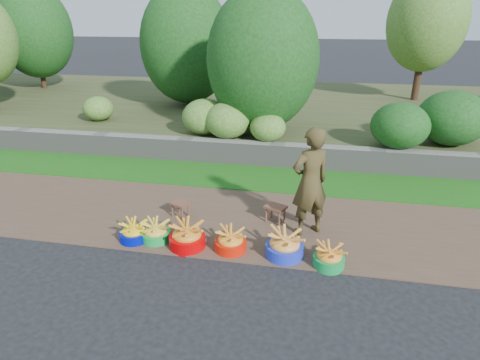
% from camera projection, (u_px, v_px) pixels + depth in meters
% --- Properties ---
extents(ground_plane, '(120.00, 120.00, 0.00)m').
position_uv_depth(ground_plane, '(247.00, 264.00, 5.74)').
color(ground_plane, black).
rests_on(ground_plane, ground).
extents(dirt_shoulder, '(80.00, 2.50, 0.02)m').
position_uv_depth(dirt_shoulder, '(260.00, 222.00, 6.87)').
color(dirt_shoulder, brown).
rests_on(dirt_shoulder, ground).
extents(grass_verge, '(80.00, 1.50, 0.04)m').
position_uv_depth(grass_verge, '(273.00, 179.00, 8.69)').
color(grass_verge, '#1C5D14').
rests_on(grass_verge, ground).
extents(retaining_wall, '(80.00, 0.35, 0.55)m').
position_uv_depth(retaining_wall, '(277.00, 155.00, 9.36)').
color(retaining_wall, slate).
rests_on(retaining_wall, ground).
extents(earth_bank, '(80.00, 10.00, 0.50)m').
position_uv_depth(earth_bank, '(292.00, 111.00, 13.82)').
color(earth_bank, '#3F4624').
rests_on(earth_bank, ground).
extents(vegetation, '(36.73, 8.06, 4.22)m').
position_uv_depth(vegetation, '(287.00, 42.00, 11.85)').
color(vegetation, '#311E13').
rests_on(vegetation, earth_bank).
extents(basin_a, '(0.45, 0.45, 0.34)m').
position_uv_depth(basin_a, '(134.00, 232.00, 6.28)').
color(basin_a, '#000CAF').
rests_on(basin_a, ground).
extents(basin_b, '(0.46, 0.46, 0.34)m').
position_uv_depth(basin_b, '(156.00, 232.00, 6.27)').
color(basin_b, green).
rests_on(basin_b, ground).
extents(basin_c, '(0.56, 0.56, 0.42)m').
position_uv_depth(basin_c, '(187.00, 237.00, 6.09)').
color(basin_c, '#CD0003').
rests_on(basin_c, ground).
extents(basin_d, '(0.48, 0.48, 0.36)m').
position_uv_depth(basin_d, '(231.00, 241.00, 6.01)').
color(basin_d, red).
rests_on(basin_d, ground).
extents(basin_e, '(0.56, 0.56, 0.42)m').
position_uv_depth(basin_e, '(285.00, 246.00, 5.85)').
color(basin_e, '#1D32CC').
rests_on(basin_e, ground).
extents(basin_f, '(0.45, 0.45, 0.33)m').
position_uv_depth(basin_f, '(329.00, 257.00, 5.63)').
color(basin_f, '#118E3E').
rests_on(basin_f, ground).
extents(stool_left, '(0.38, 0.34, 0.27)m').
position_uv_depth(stool_left, '(180.00, 205.00, 6.97)').
color(stool_left, brown).
rests_on(stool_left, dirt_shoulder).
extents(stool_right, '(0.41, 0.38, 0.30)m').
position_uv_depth(stool_right, '(276.00, 209.00, 6.79)').
color(stool_right, brown).
rests_on(stool_right, dirt_shoulder).
extents(vendor_woman, '(0.77, 0.71, 1.76)m').
position_uv_depth(vendor_woman, '(310.00, 182.00, 6.22)').
color(vendor_woman, black).
rests_on(vendor_woman, dirt_shoulder).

